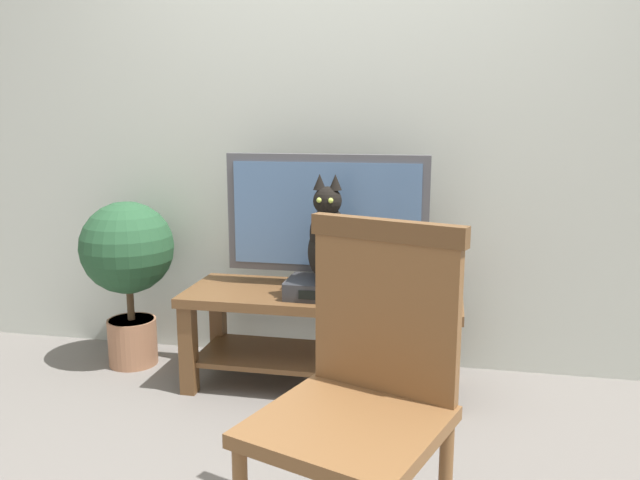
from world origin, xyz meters
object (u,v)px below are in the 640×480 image
object	(u,v)px
tv_stand	(322,320)
potted_plant	(128,260)
media_box	(329,288)
wooden_chair	(365,377)
book_stack	(427,289)
cat	(329,241)
tv	(326,219)

from	to	relation	value
tv_stand	potted_plant	size ratio (longest dim) A/B	1.50
tv_stand	media_box	xyz separation A→B (m)	(0.05, -0.07, 0.18)
wooden_chair	book_stack	size ratio (longest dim) A/B	4.38
cat	tv_stand	bearing A→B (deg)	119.93
tv_stand	wooden_chair	bearing A→B (deg)	-72.97
media_box	cat	size ratio (longest dim) A/B	0.78
tv_stand	cat	size ratio (longest dim) A/B	2.66
book_stack	tv_stand	bearing A→B (deg)	-176.88
media_box	potted_plant	xyz separation A→B (m)	(-1.07, 0.15, 0.05)
tv	media_box	distance (m)	0.34
cat	book_stack	world-z (taller)	cat
tv	potted_plant	world-z (taller)	tv
tv_stand	cat	xyz separation A→B (m)	(0.05, -0.08, 0.40)
tv	wooden_chair	xyz separation A→B (m)	(0.35, -1.24, -0.23)
tv_stand	media_box	world-z (taller)	media_box
tv	media_box	xyz separation A→B (m)	(0.05, -0.16, -0.29)
wooden_chair	cat	bearing A→B (deg)	105.93
wooden_chair	potted_plant	bearing A→B (deg)	138.28
media_box	book_stack	world-z (taller)	media_box
cat	tv	bearing A→B (deg)	104.66
media_box	book_stack	xyz separation A→B (m)	(0.43, 0.09, -0.01)
potted_plant	tv	bearing A→B (deg)	1.04
wooden_chair	media_box	bearing A→B (deg)	105.74
tv	tv_stand	bearing A→B (deg)	-90.01
media_box	book_stack	distance (m)	0.44
tv	potted_plant	size ratio (longest dim) A/B	1.12
book_stack	media_box	bearing A→B (deg)	-168.04
wooden_chair	book_stack	xyz separation A→B (m)	(0.13, 1.17, -0.06)
tv	cat	size ratio (longest dim) A/B	1.98
book_stack	tv	bearing A→B (deg)	171.39
tv_stand	book_stack	bearing A→B (deg)	3.12
tv	wooden_chair	world-z (taller)	tv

